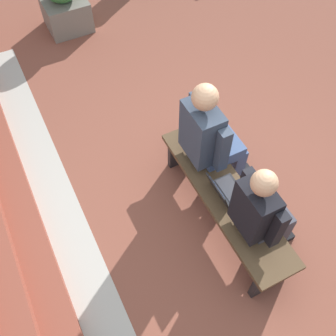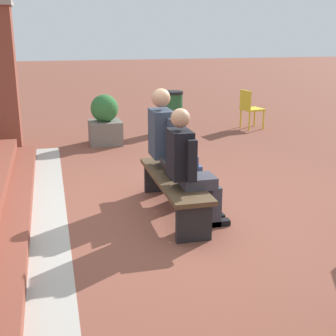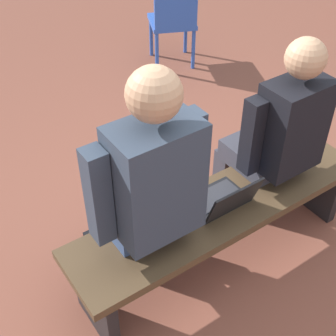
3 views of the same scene
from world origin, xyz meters
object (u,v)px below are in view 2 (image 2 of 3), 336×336
object	(u,v)px
bench	(174,185)
laptop	(173,172)
person_adult	(170,143)
planter	(105,121)
plastic_chair_far_left	(250,107)
litter_bin	(173,111)
person_student	(189,165)

from	to	relation	value
bench	laptop	size ratio (longest dim) A/B	5.62
person_adult	planter	world-z (taller)	person_adult
plastic_chair_far_left	litter_bin	distance (m)	1.71
person_adult	bench	bearing A→B (deg)	170.96
person_student	person_adult	bearing A→B (deg)	-0.42
person_adult	litter_bin	size ratio (longest dim) A/B	1.65
person_student	plastic_chair_far_left	xyz separation A→B (m)	(4.82, -2.83, -0.22)
planter	litter_bin	xyz separation A→B (m)	(0.76, -1.53, -0.00)
planter	litter_bin	distance (m)	1.71
laptop	plastic_chair_far_left	bearing A→B (deg)	-33.33
planter	bench	bearing A→B (deg)	-174.60
planter	person_student	bearing A→B (deg)	-174.22
bench	litter_bin	xyz separation A→B (m)	(4.50, -1.18, 0.08)
person_student	planter	world-z (taller)	person_student
person_adult	planter	xyz separation A→B (m)	(3.28, 0.42, -0.31)
person_student	litter_bin	world-z (taller)	person_student
person_adult	litter_bin	xyz separation A→B (m)	(4.04, -1.11, -0.32)
plastic_chair_far_left	planter	size ratio (longest dim) A/B	0.89
bench	plastic_chair_far_left	world-z (taller)	plastic_chair_far_left
laptop	litter_bin	size ratio (longest dim) A/B	0.37
laptop	planter	distance (m)	3.75
person_student	planter	xyz separation A→B (m)	(4.14, 0.42, -0.27)
person_student	litter_bin	size ratio (longest dim) A/B	1.53
plastic_chair_far_left	litter_bin	size ratio (longest dim) A/B	0.98
person_adult	planter	distance (m)	3.33
litter_bin	bench	bearing A→B (deg)	165.28
person_adult	laptop	world-z (taller)	person_adult
bench	planter	size ratio (longest dim) A/B	1.91
bench	person_adult	bearing A→B (deg)	-9.04
bench	laptop	xyz separation A→B (m)	(0.01, 0.01, 0.15)
laptop	litter_bin	distance (m)	4.65
laptop	litter_bin	xyz separation A→B (m)	(4.49, -1.19, -0.07)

